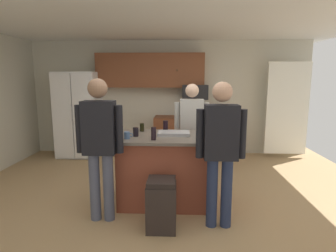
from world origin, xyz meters
name	(u,v)px	position (x,y,z in m)	size (l,w,h in m)	color
floor	(160,202)	(0.00, 0.00, 0.00)	(7.04, 7.04, 0.00)	tan
ceiling	(159,10)	(0.00, 0.00, 2.60)	(7.04, 7.04, 0.00)	white
back_wall	(168,98)	(0.00, 2.80, 1.30)	(6.40, 0.10, 2.60)	beige
french_door_window_panel	(287,109)	(2.60, 2.40, 1.10)	(0.90, 0.06, 2.00)	white
cabinet_run_upper	(150,71)	(-0.40, 2.60, 1.93)	(2.40, 0.38, 0.75)	brown
cabinet_run_lower	(194,136)	(0.60, 2.48, 0.45)	(1.80, 0.63, 0.90)	brown
refrigerator	(79,115)	(-2.00, 2.38, 0.95)	(0.91, 0.76, 1.89)	white
microwave_over_range	(195,92)	(0.60, 2.50, 1.45)	(0.56, 0.40, 0.32)	black
kitchen_island	(167,169)	(0.10, 0.05, 0.49)	(1.43, 0.93, 0.97)	brown
person_guest_right	(221,145)	(0.74, -0.60, 0.99)	(0.57, 0.23, 1.71)	#232D4C
person_elder_center	(100,140)	(-0.68, -0.51, 1.02)	(0.57, 0.23, 1.75)	#4C5166
person_guest_left	(192,127)	(0.47, 0.81, 0.96)	(0.57, 0.22, 1.66)	#232D4C
glass_stout_tall	(142,127)	(-0.29, 0.34, 1.03)	(0.06, 0.06, 0.12)	black
mug_ceramic_white	(127,135)	(-0.41, -0.19, 1.01)	(0.12, 0.08, 0.09)	#4C6B99
glass_short_whisky	(154,134)	(-0.06, -0.24, 1.05)	(0.06, 0.06, 0.17)	black
glass_pilsner	(203,129)	(0.60, 0.21, 1.04)	(0.07, 0.07, 0.14)	black
tumbler_amber	(166,126)	(0.06, 0.36, 1.05)	(0.08, 0.08, 0.16)	black
glass_dark_ale	(136,132)	(-0.33, -0.02, 1.03)	(0.07, 0.07, 0.12)	black
serving_tray	(174,133)	(0.19, 0.11, 0.99)	(0.44, 0.30, 0.04)	#B7B7BC
trash_bin	(161,204)	(0.07, -0.70, 0.30)	(0.34, 0.34, 0.61)	black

